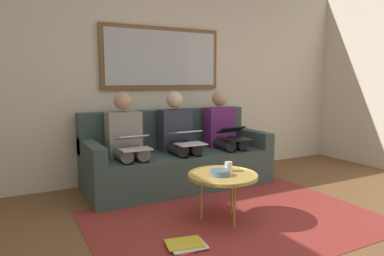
% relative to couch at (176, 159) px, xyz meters
% --- Properties ---
extents(wall_rear, '(6.00, 0.12, 2.60)m').
position_rel_couch_xyz_m(wall_rear, '(0.00, -0.48, 0.99)').
color(wall_rear, beige).
rests_on(wall_rear, ground_plane).
extents(area_rug, '(2.60, 1.80, 0.01)m').
position_rel_couch_xyz_m(area_rug, '(0.00, 1.27, -0.31)').
color(area_rug, maroon).
rests_on(area_rug, ground_plane).
extents(couch, '(2.20, 0.90, 0.90)m').
position_rel_couch_xyz_m(couch, '(0.00, 0.00, 0.00)').
color(couch, '#384C47').
rests_on(couch, ground_plane).
extents(framed_mirror, '(1.60, 0.05, 0.78)m').
position_rel_couch_xyz_m(framed_mirror, '(0.00, -0.39, 1.24)').
color(framed_mirror, brown).
extents(coffee_table, '(0.63, 0.63, 0.44)m').
position_rel_couch_xyz_m(coffee_table, '(0.11, 1.22, 0.11)').
color(coffee_table, tan).
rests_on(coffee_table, ground_plane).
extents(cup, '(0.07, 0.07, 0.09)m').
position_rel_couch_xyz_m(cup, '(0.00, 1.14, 0.16)').
color(cup, silver).
rests_on(cup, coffee_table).
extents(bowl, '(0.18, 0.18, 0.05)m').
position_rel_couch_xyz_m(bowl, '(0.15, 1.23, 0.14)').
color(bowl, slate).
rests_on(bowl, coffee_table).
extents(person_left, '(0.38, 0.58, 1.14)m').
position_rel_couch_xyz_m(person_left, '(-0.64, 0.07, 0.30)').
color(person_left, '#66236B').
rests_on(person_left, couch).
extents(laptop_black, '(0.32, 0.35, 0.15)m').
position_rel_couch_xyz_m(laptop_black, '(-0.64, 0.31, 0.31)').
color(laptop_black, black).
extents(person_middle, '(0.38, 0.58, 1.14)m').
position_rel_couch_xyz_m(person_middle, '(0.00, 0.07, 0.30)').
color(person_middle, '#2D3342').
rests_on(person_middle, couch).
extents(laptop_white, '(0.32, 0.36, 0.15)m').
position_rel_couch_xyz_m(laptop_white, '(0.00, 0.31, 0.32)').
color(laptop_white, white).
extents(person_right, '(0.38, 0.58, 1.14)m').
position_rel_couch_xyz_m(person_right, '(0.64, 0.07, 0.30)').
color(person_right, gray).
rests_on(person_right, couch).
extents(laptop_silver, '(0.32, 0.33, 0.14)m').
position_rel_couch_xyz_m(laptop_silver, '(0.64, 0.32, 0.31)').
color(laptop_silver, silver).
extents(magazine_stack, '(0.33, 0.28, 0.03)m').
position_rel_couch_xyz_m(magazine_stack, '(0.64, 1.54, -0.29)').
color(magazine_stack, red).
rests_on(magazine_stack, ground_plane).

